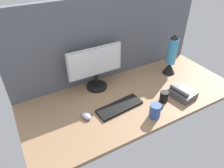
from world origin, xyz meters
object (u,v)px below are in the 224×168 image
object	(u,v)px
lava_lamp	(171,58)
desk_phone	(182,93)
mug_ceramic_blue	(155,111)
mouse	(86,116)
mug_black_travel	(164,97)
keyboard	(120,107)
monitor	(95,66)

from	to	relation	value
lava_lamp	desk_phone	size ratio (longest dim) A/B	1.84
lava_lamp	desk_phone	distance (cm)	39.25
mug_ceramic_blue	desk_phone	distance (cm)	36.11
mouse	mug_black_travel	xyz separation A→B (cm)	(62.02, -13.03, 2.82)
keyboard	desk_phone	size ratio (longest dim) A/B	1.72
lava_lamp	keyboard	bearing A→B (deg)	-163.11
keyboard	mug_black_travel	world-z (taller)	mug_black_travel
monitor	lava_lamp	bearing A→B (deg)	-10.51
desk_phone	mug_ceramic_blue	bearing A→B (deg)	-167.23
mouse	mug_ceramic_blue	bearing A→B (deg)	-42.15
monitor	keyboard	bearing A→B (deg)	-83.97
mouse	mug_ceramic_blue	world-z (taller)	mug_ceramic_blue
mug_black_travel	mug_ceramic_blue	distance (cm)	20.52
desk_phone	mouse	bearing A→B (deg)	168.84
lava_lamp	mouse	bearing A→B (deg)	-169.35
keyboard	lava_lamp	xyz separation A→B (cm)	(68.05, 20.67, 15.57)
mug_ceramic_blue	monitor	bearing A→B (deg)	111.13
keyboard	lava_lamp	distance (cm)	72.80
monitor	desk_phone	size ratio (longest dim) A/B	2.23
mug_black_travel	monitor	bearing A→B (deg)	131.22
mouse	lava_lamp	size ratio (longest dim) A/B	0.24
keyboard	lava_lamp	bearing A→B (deg)	11.54
monitor	lava_lamp	size ratio (longest dim) A/B	1.21
mug_black_travel	desk_phone	xyz separation A→B (cm)	(17.63, -2.69, -1.33)
mouse	mug_ceramic_blue	distance (cm)	50.56
monitor	mug_ceramic_blue	size ratio (longest dim) A/B	4.08
mouse	desk_phone	world-z (taller)	desk_phone
keyboard	mouse	size ratio (longest dim) A/B	3.85
mug_ceramic_blue	lava_lamp	bearing A→B (deg)	39.46
mouse	mug_black_travel	distance (cm)	63.43
mug_ceramic_blue	desk_phone	world-z (taller)	mug_ceramic_blue
keyboard	mug_ceramic_blue	bearing A→B (deg)	-55.21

